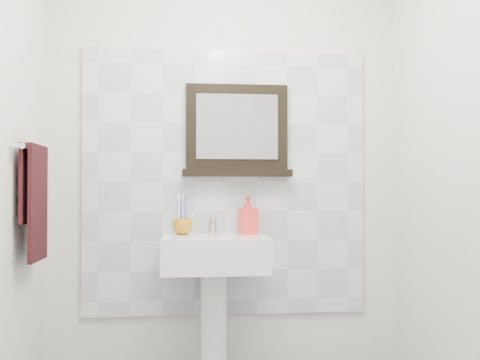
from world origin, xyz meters
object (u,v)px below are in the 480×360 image
(soap_dispenser, at_px, (248,215))
(framed_mirror, at_px, (237,133))
(hand_towel, at_px, (35,193))
(toothbrush_cup, at_px, (183,227))
(pedestal_sink, at_px, (214,271))

(soap_dispenser, distance_m, framed_mirror, 0.47)
(soap_dispenser, bearing_deg, framed_mirror, 126.67)
(hand_towel, bearing_deg, toothbrush_cup, 25.96)
(toothbrush_cup, bearing_deg, soap_dispenser, 3.39)
(toothbrush_cup, bearing_deg, hand_towel, -154.04)
(pedestal_sink, relative_size, toothbrush_cup, 8.70)
(soap_dispenser, height_order, hand_towel, hand_towel)
(pedestal_sink, distance_m, hand_towel, 0.98)
(pedestal_sink, distance_m, soap_dispenser, 0.37)
(framed_mirror, xyz_separation_m, hand_towel, (-1.00, -0.41, -0.34))
(framed_mirror, bearing_deg, hand_towel, -157.67)
(soap_dispenser, bearing_deg, toothbrush_cup, 171.73)
(pedestal_sink, xyz_separation_m, hand_towel, (-0.86, -0.23, 0.41))
(toothbrush_cup, xyz_separation_m, framed_mirror, (0.30, 0.07, 0.52))
(soap_dispenser, relative_size, framed_mirror, 0.34)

